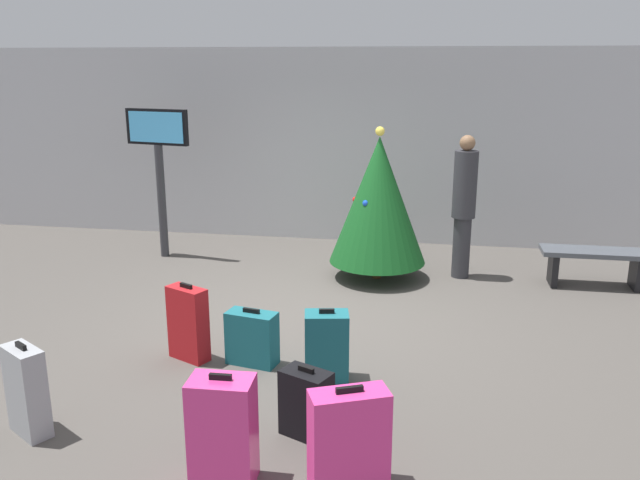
% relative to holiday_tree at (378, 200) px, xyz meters
% --- Properties ---
extents(ground_plane, '(16.00, 16.00, 0.00)m').
position_rel_holiday_tree_xyz_m(ground_plane, '(-0.74, -1.60, -1.05)').
color(ground_plane, '#514C47').
extents(back_wall, '(16.00, 0.20, 2.99)m').
position_rel_holiday_tree_xyz_m(back_wall, '(-0.74, 1.92, 0.44)').
color(back_wall, silver).
rests_on(back_wall, ground_plane).
extents(holiday_tree, '(1.26, 1.26, 1.99)m').
position_rel_holiday_tree_xyz_m(holiday_tree, '(0.00, 0.00, 0.00)').
color(holiday_tree, '#4C3319').
rests_on(holiday_tree, ground_plane).
extents(flight_info_kiosk, '(0.97, 0.27, 2.14)m').
position_rel_holiday_tree_xyz_m(flight_info_kiosk, '(-3.17, 0.48, 0.46)').
color(flight_info_kiosk, '#333338').
rests_on(flight_info_kiosk, ground_plane).
extents(waiting_bench, '(1.33, 0.44, 0.48)m').
position_rel_holiday_tree_xyz_m(waiting_bench, '(2.75, 0.12, -0.70)').
color(waiting_bench, '#4C5159').
rests_on(waiting_bench, ground_plane).
extents(traveller_0, '(0.43, 0.43, 1.88)m').
position_rel_holiday_tree_xyz_m(traveller_0, '(1.09, 0.24, -0.04)').
color(traveller_0, '#333338').
rests_on(traveller_0, ground_plane).
extents(suitcase_0, '(0.41, 0.35, 0.75)m').
position_rel_holiday_tree_xyz_m(suitcase_0, '(-2.30, -4.22, -0.69)').
color(suitcase_0, '#9EA0A5').
rests_on(suitcase_0, ground_plane).
extents(suitcase_1, '(0.43, 0.32, 0.67)m').
position_rel_holiday_tree_xyz_m(suitcase_1, '(-0.19, -2.95, -0.73)').
color(suitcase_1, '#19606B').
rests_on(suitcase_1, ground_plane).
extents(suitcase_2, '(0.51, 0.31, 0.55)m').
position_rel_holiday_tree_xyz_m(suitcase_2, '(-0.94, -2.75, -0.79)').
color(suitcase_2, '#19606B').
rests_on(suitcase_2, ground_plane).
extents(suitcase_3, '(0.44, 0.33, 0.76)m').
position_rel_holiday_tree_xyz_m(suitcase_3, '(-1.56, -2.76, -0.69)').
color(suitcase_3, '#B2191E').
rests_on(suitcase_3, ground_plane).
extents(suitcase_4, '(0.43, 0.36, 0.57)m').
position_rel_holiday_tree_xyz_m(suitcase_4, '(-0.20, -3.88, -0.78)').
color(suitcase_4, black).
rests_on(suitcase_4, ground_plane).
extents(suitcase_5, '(0.57, 0.42, 0.75)m').
position_rel_holiday_tree_xyz_m(suitcase_5, '(0.20, -4.48, -0.69)').
color(suitcase_5, '#E5388C').
rests_on(suitcase_5, ground_plane).
extents(suitcase_6, '(0.44, 0.30, 0.80)m').
position_rel_holiday_tree_xyz_m(suitcase_6, '(-0.64, -4.54, -0.67)').
color(suitcase_6, '#E5388C').
rests_on(suitcase_6, ground_plane).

